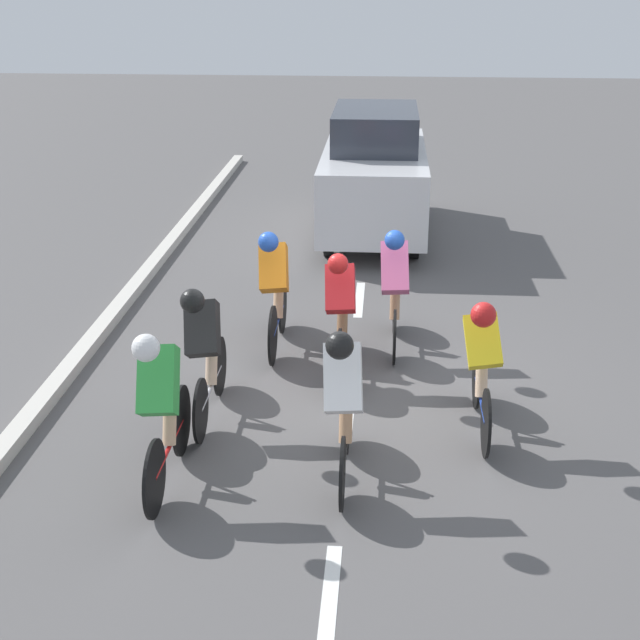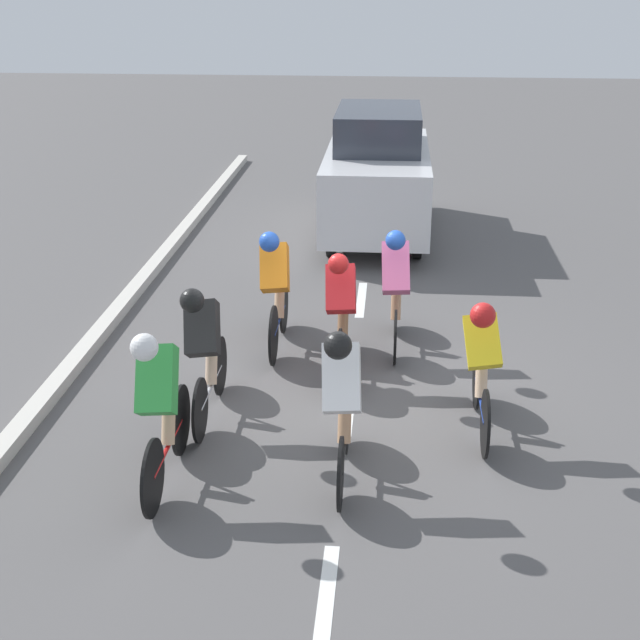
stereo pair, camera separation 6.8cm
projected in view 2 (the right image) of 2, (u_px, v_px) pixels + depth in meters
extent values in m
plane|color=#565454|center=(351.00, 388.00, 9.79)|extent=(60.00, 60.00, 0.00)
cube|color=white|center=(326.00, 604.00, 6.47)|extent=(0.12, 1.40, 0.01)
cube|color=white|center=(349.00, 404.00, 9.43)|extent=(0.12, 1.40, 0.01)
cube|color=white|center=(361.00, 299.00, 12.40)|extent=(0.12, 1.40, 0.01)
cube|color=beige|center=(55.00, 387.00, 9.66)|extent=(0.20, 24.97, 0.14)
cylinder|color=black|center=(345.00, 326.00, 10.55)|extent=(0.03, 0.70, 0.70)
cylinder|color=black|center=(340.00, 361.00, 9.62)|extent=(0.03, 0.70, 0.70)
cylinder|color=red|center=(342.00, 343.00, 10.08)|extent=(0.04, 1.00, 0.04)
cylinder|color=red|center=(343.00, 320.00, 10.17)|extent=(0.04, 0.04, 0.42)
cylinder|color=yellow|center=(343.00, 333.00, 10.09)|extent=(0.07, 0.07, 0.16)
cylinder|color=#9E704C|center=(343.00, 325.00, 10.09)|extent=(0.12, 0.23, 0.36)
cube|color=red|center=(341.00, 289.00, 9.74)|extent=(0.35, 0.46, 0.56)
sphere|color=red|center=(338.00, 264.00, 9.41)|extent=(0.22, 0.22, 0.22)
cylinder|color=black|center=(284.00, 306.00, 11.19)|extent=(0.03, 0.70, 0.70)
cylinder|color=black|center=(273.00, 336.00, 10.27)|extent=(0.03, 0.70, 0.70)
cylinder|color=navy|center=(279.00, 320.00, 10.73)|extent=(0.04, 0.99, 0.04)
cylinder|color=navy|center=(280.00, 299.00, 10.81)|extent=(0.04, 0.04, 0.42)
cylinder|color=yellow|center=(279.00, 311.00, 10.74)|extent=(0.07, 0.07, 0.16)
cylinder|color=#DBAD84|center=(279.00, 304.00, 10.73)|extent=(0.12, 0.23, 0.36)
cube|color=orange|center=(275.00, 268.00, 10.38)|extent=(0.37, 0.48, 0.59)
sphere|color=blue|center=(269.00, 242.00, 10.04)|extent=(0.23, 0.23, 0.23)
cylinder|color=black|center=(396.00, 308.00, 11.20)|extent=(0.03, 0.64, 0.64)
cylinder|color=black|center=(395.00, 337.00, 10.30)|extent=(0.03, 0.64, 0.64)
cylinder|color=black|center=(395.00, 322.00, 10.75)|extent=(0.04, 0.97, 0.04)
cylinder|color=black|center=(396.00, 301.00, 10.83)|extent=(0.04, 0.04, 0.42)
cylinder|color=yellow|center=(396.00, 313.00, 10.76)|extent=(0.07, 0.07, 0.16)
cylinder|color=tan|center=(396.00, 306.00, 10.75)|extent=(0.12, 0.23, 0.36)
cube|color=pink|center=(396.00, 268.00, 10.39)|extent=(0.35, 0.51, 0.62)
sphere|color=blue|center=(396.00, 240.00, 10.04)|extent=(0.23, 0.23, 0.23)
cylinder|color=black|center=(477.00, 378.00, 9.26)|extent=(0.03, 0.66, 0.66)
cylinder|color=black|center=(485.00, 424.00, 8.34)|extent=(0.03, 0.66, 0.66)
cylinder|color=navy|center=(481.00, 400.00, 8.80)|extent=(0.04, 1.00, 0.04)
cylinder|color=navy|center=(481.00, 373.00, 8.88)|extent=(0.04, 0.04, 0.42)
cylinder|color=green|center=(481.00, 389.00, 8.81)|extent=(0.07, 0.07, 0.16)
cylinder|color=beige|center=(481.00, 380.00, 8.80)|extent=(0.12, 0.23, 0.36)
cube|color=yellow|center=(482.00, 342.00, 8.46)|extent=(0.40, 0.45, 0.57)
sphere|color=red|center=(483.00, 315.00, 8.13)|extent=(0.24, 0.24, 0.24)
cylinder|color=black|center=(181.00, 420.00, 8.39)|extent=(0.03, 0.68, 0.68)
cylinder|color=black|center=(153.00, 478.00, 7.44)|extent=(0.03, 0.68, 0.68)
cylinder|color=red|center=(168.00, 447.00, 7.91)|extent=(0.04, 1.03, 0.04)
cylinder|color=red|center=(171.00, 417.00, 8.00)|extent=(0.04, 0.04, 0.42)
cylinder|color=yellow|center=(168.00, 435.00, 7.92)|extent=(0.07, 0.07, 0.16)
cylinder|color=#DBAD84|center=(168.00, 425.00, 7.92)|extent=(0.12, 0.23, 0.36)
cube|color=green|center=(157.00, 380.00, 7.56)|extent=(0.36, 0.50, 0.61)
sphere|color=white|center=(144.00, 347.00, 7.21)|extent=(0.23, 0.23, 0.23)
cylinder|color=black|center=(347.00, 420.00, 8.42)|extent=(0.03, 0.64, 0.64)
cylinder|color=black|center=(341.00, 474.00, 7.53)|extent=(0.03, 0.64, 0.64)
cylinder|color=black|center=(344.00, 446.00, 7.98)|extent=(0.04, 0.96, 0.04)
cylinder|color=black|center=(345.00, 416.00, 8.05)|extent=(0.04, 0.04, 0.42)
cylinder|color=white|center=(344.00, 433.00, 7.98)|extent=(0.07, 0.07, 0.16)
cylinder|color=tan|center=(345.00, 424.00, 7.98)|extent=(0.12, 0.23, 0.36)
cube|color=white|center=(342.00, 378.00, 7.62)|extent=(0.36, 0.50, 0.62)
sphere|color=black|center=(338.00, 345.00, 7.27)|extent=(0.24, 0.24, 0.24)
cylinder|color=black|center=(220.00, 366.00, 9.57)|extent=(0.03, 0.64, 0.64)
cylinder|color=black|center=(200.00, 410.00, 8.61)|extent=(0.03, 0.64, 0.64)
cylinder|color=#B7B7BC|center=(211.00, 387.00, 9.09)|extent=(0.04, 1.04, 0.04)
cylinder|color=#B7B7BC|center=(213.00, 361.00, 9.18)|extent=(0.04, 0.04, 0.42)
cylinder|color=white|center=(211.00, 376.00, 9.10)|extent=(0.07, 0.07, 0.16)
cylinder|color=beige|center=(211.00, 368.00, 9.10)|extent=(0.12, 0.23, 0.36)
cube|color=black|center=(202.00, 328.00, 8.75)|extent=(0.39, 0.47, 0.59)
sphere|color=black|center=(192.00, 301.00, 8.41)|extent=(0.24, 0.24, 0.24)
cylinder|color=black|center=(417.00, 239.00, 14.05)|extent=(0.14, 0.64, 0.64)
cylinder|color=black|center=(332.00, 237.00, 14.15)|extent=(0.14, 0.64, 0.64)
cylinder|color=black|center=(415.00, 199.00, 16.46)|extent=(0.14, 0.64, 0.64)
cylinder|color=black|center=(342.00, 197.00, 16.57)|extent=(0.14, 0.64, 0.64)
cube|color=silver|center=(377.00, 183.00, 15.10)|extent=(1.70, 4.21, 1.15)
cube|color=#2D333D|center=(379.00, 128.00, 14.96)|extent=(1.39, 2.31, 0.63)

